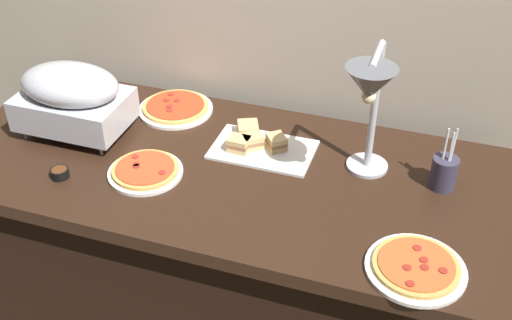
{
  "coord_description": "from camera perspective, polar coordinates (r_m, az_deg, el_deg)",
  "views": [
    {
      "loc": [
        0.68,
        -1.63,
        2.03
      ],
      "look_at": [
        0.13,
        0.0,
        0.81
      ],
      "focal_mm": 44.72,
      "sensor_mm": 36.0,
      "label": 1
    }
  ],
  "objects": [
    {
      "name": "ground_plane",
      "position": [
        2.69,
        -2.7,
        -13.69
      ],
      "size": [
        8.0,
        8.0,
        0.0
      ],
      "primitive_type": "plane",
      "color": "brown"
    },
    {
      "name": "chafing_dish",
      "position": [
        2.36,
        -16.14,
        5.48
      ],
      "size": [
        0.38,
        0.26,
        0.26
      ],
      "color": "#B7BABF",
      "rests_on": "buffet_table"
    },
    {
      "name": "sauce_cup_near",
      "position": [
        2.2,
        -17.15,
        -1.09
      ],
      "size": [
        0.06,
        0.06,
        0.03
      ],
      "color": "black",
      "rests_on": "buffet_table"
    },
    {
      "name": "pizza_plate_front",
      "position": [
        2.48,
        -7.21,
        4.65
      ],
      "size": [
        0.29,
        0.29,
        0.03
      ],
      "color": "white",
      "rests_on": "buffet_table"
    },
    {
      "name": "sandwich_platter",
      "position": [
        2.24,
        0.15,
        1.47
      ],
      "size": [
        0.35,
        0.22,
        0.06
      ],
      "color": "white",
      "rests_on": "buffet_table"
    },
    {
      "name": "utensil_holder",
      "position": [
        2.12,
        16.46,
        -1.05
      ],
      "size": [
        0.08,
        0.08,
        0.22
      ],
      "color": "#383347",
      "rests_on": "buffet_table"
    },
    {
      "name": "heat_lamp",
      "position": [
        1.88,
        10.19,
        5.88
      ],
      "size": [
        0.15,
        0.32,
        0.47
      ],
      "color": "#B7BABF",
      "rests_on": "buffet_table"
    },
    {
      "name": "pizza_plate_center",
      "position": [
        1.83,
        14.11,
        -9.3
      ],
      "size": [
        0.28,
        0.28,
        0.03
      ],
      "color": "white",
      "rests_on": "buffet_table"
    },
    {
      "name": "buffet_table",
      "position": [
        2.41,
        -2.96,
        -7.68
      ],
      "size": [
        1.9,
        0.84,
        0.76
      ],
      "color": "black",
      "rests_on": "ground_plane"
    },
    {
      "name": "pizza_plate_raised_stand",
      "position": [
        2.15,
        -9.87,
        -0.96
      ],
      "size": [
        0.25,
        0.25,
        0.03
      ],
      "color": "white",
      "rests_on": "buffet_table"
    }
  ]
}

